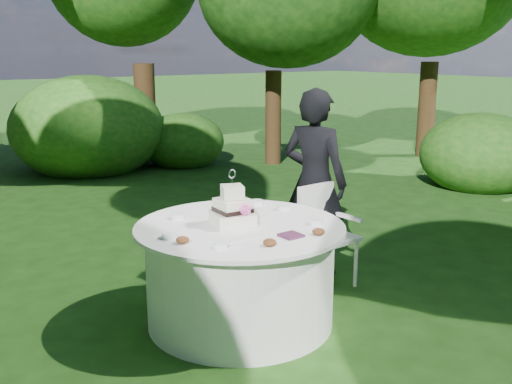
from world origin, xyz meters
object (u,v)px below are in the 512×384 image
(cake, at_px, (233,210))
(table, at_px, (240,274))
(napkins, at_px, (291,235))
(guest, at_px, (314,182))
(chair, at_px, (324,227))

(cake, bearing_deg, table, -47.64)
(napkins, distance_m, table, 0.60)
(guest, relative_size, chair, 1.94)
(napkins, bearing_deg, chair, 34.98)
(table, xyz_separation_m, cake, (-0.03, 0.04, 0.50))
(guest, distance_m, table, 1.35)
(table, relative_size, cake, 3.73)
(table, height_order, chair, chair)
(guest, xyz_separation_m, table, (-1.17, -0.48, -0.47))
(cake, xyz_separation_m, chair, (1.08, 0.16, -0.37))
(napkins, xyz_separation_m, cake, (-0.16, 0.48, 0.10))
(table, distance_m, cake, 0.50)
(napkins, distance_m, cake, 0.52)
(guest, height_order, cake, guest)
(guest, bearing_deg, table, 91.58)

